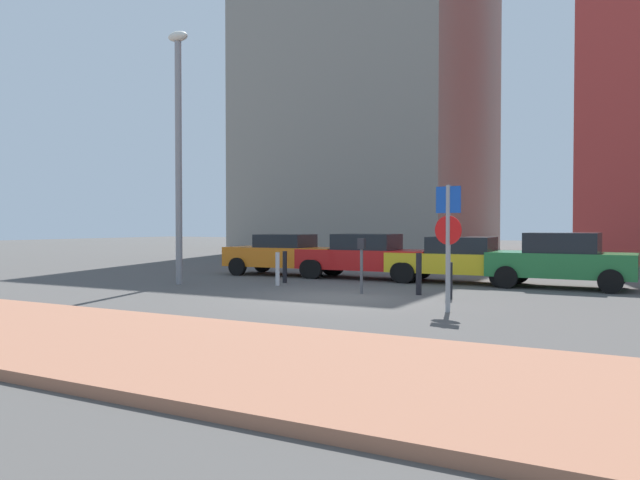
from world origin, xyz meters
The scene contains 14 objects.
ground_plane centered at (0.00, 0.00, 0.00)m, with size 120.00×120.00×0.00m, color #4C4947.
sidewalk_brick centered at (0.00, -6.91, 0.07)m, with size 40.00×4.21×0.14m, color #9E664C.
parked_car_orange centered at (-4.78, 5.25, 0.76)m, with size 4.28×2.15×1.47m.
parked_car_red centered at (-1.60, 5.29, 0.77)m, with size 4.57×1.96×1.50m.
parked_car_yellow centered at (1.56, 5.31, 0.74)m, with size 4.32×2.03×1.43m.
parked_car_green centered at (4.55, 5.20, 0.81)m, with size 3.96×2.01×1.58m.
parking_sign_post centered at (3.12, -1.08, 1.65)m, with size 0.59×0.15×2.63m.
parking_meter centered at (0.14, 1.14, 0.94)m, with size 0.18×0.14×1.46m.
street_lamp centered at (-5.83, 0.87, 4.45)m, with size 0.70×0.36×7.64m.
traffic_bollard_near centered at (-3.22, 2.75, 0.49)m, with size 0.14×0.14×0.99m, color black.
traffic_bollard_mid centered at (1.55, 1.61, 0.54)m, with size 0.15×0.15×1.08m, color black.
traffic_bollard_far centered at (-2.95, 1.91, 0.50)m, with size 0.12×0.12×0.99m, color #B7B7BC.
traffic_bollard_edge centered at (2.50, 1.10, 0.45)m, with size 0.16×0.16×0.90m, color black.
building_under_construction centered at (-9.80, 24.92, 12.64)m, with size 13.69×14.96×25.28m, color gray.
Camera 1 is at (6.78, -13.39, 1.80)m, focal length 34.28 mm.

